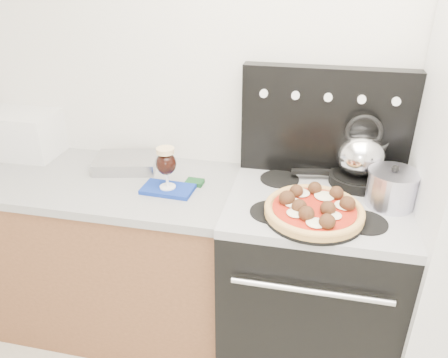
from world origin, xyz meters
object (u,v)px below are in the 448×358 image
(pizza, at_px, (314,208))
(stock_pot, at_px, (391,189))
(beer_glass, at_px, (166,168))
(skillet, at_px, (357,179))
(pizza_pan, at_px, (313,216))
(toaster_oven, at_px, (23,133))
(tea_kettle, at_px, (361,151))
(oven_mitt, at_px, (168,189))
(stove_body, at_px, (308,287))
(base_cabinet, at_px, (98,255))

(pizza, distance_m, stock_pot, 0.35)
(beer_glass, relative_size, stock_pot, 0.99)
(skillet, bearing_deg, pizza_pan, -118.33)
(toaster_oven, height_order, stock_pot, toaster_oven)
(beer_glass, height_order, tea_kettle, tea_kettle)
(skillet, relative_size, tea_kettle, 1.05)
(tea_kettle, bearing_deg, pizza, -133.95)
(pizza_pan, relative_size, stock_pot, 2.01)
(skillet, distance_m, tea_kettle, 0.14)
(oven_mitt, bearing_deg, stove_body, 2.86)
(stove_body, height_order, pizza_pan, pizza_pan)
(skillet, bearing_deg, tea_kettle, 0.00)
(skillet, bearing_deg, stove_body, -131.56)
(toaster_oven, xyz_separation_m, stock_pot, (1.83, -0.19, -0.02))
(toaster_oven, distance_m, oven_mitt, 0.92)
(oven_mitt, xyz_separation_m, skillet, (0.83, 0.22, 0.03))
(base_cabinet, distance_m, pizza, 1.22)
(beer_glass, xyz_separation_m, tea_kettle, (0.83, 0.22, 0.07))
(tea_kettle, bearing_deg, beer_glass, 179.20)
(stock_pot, bearing_deg, base_cabinet, 179.71)
(pizza_pan, distance_m, skillet, 0.38)
(tea_kettle, bearing_deg, stock_pot, -69.50)
(toaster_oven, bearing_deg, pizza, -14.42)
(stove_body, distance_m, skillet, 0.56)
(tea_kettle, bearing_deg, toaster_oven, 163.54)
(toaster_oven, distance_m, tea_kettle, 1.71)
(base_cabinet, height_order, stock_pot, stock_pot)
(stove_body, height_order, pizza, pizza)
(toaster_oven, relative_size, stock_pot, 1.86)
(base_cabinet, xyz_separation_m, pizza_pan, (1.09, -0.17, 0.50))
(stove_body, bearing_deg, stock_pot, 3.59)
(pizza_pan, distance_m, stock_pot, 0.35)
(base_cabinet, xyz_separation_m, skillet, (1.27, 0.16, 0.51))
(oven_mitt, distance_m, pizza_pan, 0.66)
(oven_mitt, distance_m, stock_pot, 0.96)
(skillet, bearing_deg, stock_pot, -53.88)
(oven_mitt, relative_size, pizza, 0.59)
(base_cabinet, distance_m, toaster_oven, 0.75)
(toaster_oven, xyz_separation_m, oven_mitt, (0.88, -0.24, -0.11))
(skillet, height_order, tea_kettle, tea_kettle)
(pizza, bearing_deg, tea_kettle, 61.67)
(pizza_pan, bearing_deg, base_cabinet, 170.94)
(pizza_pan, bearing_deg, toaster_oven, 166.71)
(base_cabinet, height_order, oven_mitt, oven_mitt)
(stove_body, height_order, stock_pot, stock_pot)
(beer_glass, bearing_deg, stove_body, 2.86)
(pizza, bearing_deg, pizza_pan, 180.00)
(base_cabinet, distance_m, pizza_pan, 1.21)
(base_cabinet, height_order, tea_kettle, tea_kettle)
(toaster_oven, height_order, pizza_pan, toaster_oven)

